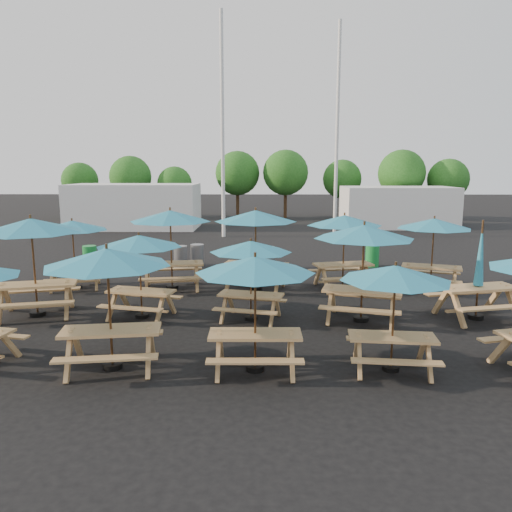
{
  "coord_description": "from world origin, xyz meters",
  "views": [
    {
      "loc": [
        0.22,
        -13.78,
        3.8
      ],
      "look_at": [
        0.0,
        1.5,
        1.1
      ],
      "focal_mm": 35.0,
      "sensor_mm": 36.0,
      "label": 1
    }
  ],
  "objects_px": {
    "waste_bin_2": "(197,255)",
    "waste_bin_0": "(90,257)",
    "picnic_unit_14": "(434,227)",
    "waste_bin_1": "(181,257)",
    "picnic_unit_1": "(31,230)",
    "picnic_unit_7": "(251,250)",
    "picnic_unit_6": "(255,270)",
    "waste_bin_4": "(372,256)",
    "picnic_unit_10": "(364,236)",
    "picnic_unit_3": "(107,263)",
    "picnic_unit_5": "(170,220)",
    "picnic_unit_2": "(72,229)",
    "picnic_unit_11": "(344,224)",
    "picnic_unit_9": "(395,278)",
    "waste_bin_3": "(268,258)",
    "picnic_unit_4": "(139,245)",
    "picnic_unit_13": "(479,279)",
    "picnic_unit_8": "(256,220)"
  },
  "relations": [
    {
      "from": "waste_bin_2",
      "to": "waste_bin_0",
      "type": "bearing_deg",
      "value": -174.26
    },
    {
      "from": "picnic_unit_10",
      "to": "waste_bin_2",
      "type": "height_order",
      "value": "picnic_unit_10"
    },
    {
      "from": "picnic_unit_14",
      "to": "waste_bin_1",
      "type": "xyz_separation_m",
      "value": [
        -8.49,
        3.47,
        -1.58
      ]
    },
    {
      "from": "picnic_unit_14",
      "to": "waste_bin_0",
      "type": "distance_m",
      "value": 12.61
    },
    {
      "from": "picnic_unit_2",
      "to": "waste_bin_1",
      "type": "height_order",
      "value": "picnic_unit_2"
    },
    {
      "from": "picnic_unit_14",
      "to": "picnic_unit_9",
      "type": "bearing_deg",
      "value": -94.94
    },
    {
      "from": "picnic_unit_3",
      "to": "waste_bin_1",
      "type": "bearing_deg",
      "value": 83.97
    },
    {
      "from": "picnic_unit_13",
      "to": "waste_bin_3",
      "type": "xyz_separation_m",
      "value": [
        -5.25,
        6.44,
        -0.62
      ]
    },
    {
      "from": "picnic_unit_11",
      "to": "picnic_unit_4",
      "type": "bearing_deg",
      "value": -162.14
    },
    {
      "from": "picnic_unit_3",
      "to": "waste_bin_2",
      "type": "xyz_separation_m",
      "value": [
        0.29,
        10.3,
        -1.65
      ]
    },
    {
      "from": "picnic_unit_11",
      "to": "waste_bin_4",
      "type": "height_order",
      "value": "picnic_unit_11"
    },
    {
      "from": "picnic_unit_13",
      "to": "waste_bin_2",
      "type": "xyz_separation_m",
      "value": [
        -8.04,
        6.97,
        -0.62
      ]
    },
    {
      "from": "picnic_unit_2",
      "to": "picnic_unit_14",
      "type": "relative_size",
      "value": 0.92
    },
    {
      "from": "picnic_unit_4",
      "to": "picnic_unit_6",
      "type": "xyz_separation_m",
      "value": [
        2.97,
        -3.36,
        0.05
      ]
    },
    {
      "from": "picnic_unit_2",
      "to": "waste_bin_4",
      "type": "xyz_separation_m",
      "value": [
        10.27,
        3.77,
        -1.5
      ]
    },
    {
      "from": "picnic_unit_3",
      "to": "picnic_unit_5",
      "type": "distance_m",
      "value": 6.42
    },
    {
      "from": "picnic_unit_8",
      "to": "waste_bin_3",
      "type": "height_order",
      "value": "picnic_unit_8"
    },
    {
      "from": "waste_bin_1",
      "to": "waste_bin_3",
      "type": "distance_m",
      "value": 3.38
    },
    {
      "from": "picnic_unit_9",
      "to": "waste_bin_0",
      "type": "xyz_separation_m",
      "value": [
        -9.16,
        9.91,
        -1.38
      ]
    },
    {
      "from": "picnic_unit_4",
      "to": "picnic_unit_10",
      "type": "distance_m",
      "value": 5.6
    },
    {
      "from": "picnic_unit_5",
      "to": "waste_bin_4",
      "type": "distance_m",
      "value": 8.31
    },
    {
      "from": "picnic_unit_8",
      "to": "picnic_unit_9",
      "type": "height_order",
      "value": "picnic_unit_8"
    },
    {
      "from": "picnic_unit_2",
      "to": "picnic_unit_5",
      "type": "bearing_deg",
      "value": -14.52
    },
    {
      "from": "waste_bin_1",
      "to": "waste_bin_4",
      "type": "bearing_deg",
      "value": 2.48
    },
    {
      "from": "picnic_unit_8",
      "to": "picnic_unit_7",
      "type": "bearing_deg",
      "value": -78.45
    },
    {
      "from": "picnic_unit_1",
      "to": "picnic_unit_6",
      "type": "bearing_deg",
      "value": -45.77
    },
    {
      "from": "picnic_unit_10",
      "to": "waste_bin_2",
      "type": "xyz_separation_m",
      "value": [
        -5.07,
        7.2,
        -1.73
      ]
    },
    {
      "from": "picnic_unit_7",
      "to": "picnic_unit_14",
      "type": "height_order",
      "value": "picnic_unit_14"
    },
    {
      "from": "waste_bin_0",
      "to": "waste_bin_2",
      "type": "relative_size",
      "value": 1.0
    },
    {
      "from": "picnic_unit_1",
      "to": "picnic_unit_7",
      "type": "height_order",
      "value": "picnic_unit_1"
    },
    {
      "from": "picnic_unit_7",
      "to": "waste_bin_1",
      "type": "xyz_separation_m",
      "value": [
        -2.88,
        6.75,
        -1.37
      ]
    },
    {
      "from": "picnic_unit_5",
      "to": "picnic_unit_14",
      "type": "bearing_deg",
      "value": -9.82
    },
    {
      "from": "picnic_unit_2",
      "to": "waste_bin_1",
      "type": "bearing_deg",
      "value": 36.84
    },
    {
      "from": "picnic_unit_11",
      "to": "picnic_unit_13",
      "type": "xyz_separation_m",
      "value": [
        2.88,
        -3.33,
        -1.02
      ]
    },
    {
      "from": "waste_bin_2",
      "to": "waste_bin_4",
      "type": "xyz_separation_m",
      "value": [
        6.87,
        -0.09,
        0.0
      ]
    },
    {
      "from": "picnic_unit_10",
      "to": "waste_bin_1",
      "type": "xyz_separation_m",
      "value": [
        -5.66,
        6.8,
        -1.73
      ]
    },
    {
      "from": "waste_bin_2",
      "to": "waste_bin_3",
      "type": "relative_size",
      "value": 1.0
    },
    {
      "from": "picnic_unit_5",
      "to": "waste_bin_1",
      "type": "bearing_deg",
      "value": 84.92
    },
    {
      "from": "picnic_unit_2",
      "to": "picnic_unit_14",
      "type": "bearing_deg",
      "value": -14.05
    },
    {
      "from": "picnic_unit_2",
      "to": "picnic_unit_13",
      "type": "xyz_separation_m",
      "value": [
        11.44,
        -3.12,
        -0.88
      ]
    },
    {
      "from": "picnic_unit_3",
      "to": "picnic_unit_14",
      "type": "bearing_deg",
      "value": 30.34
    },
    {
      "from": "picnic_unit_10",
      "to": "waste_bin_4",
      "type": "height_order",
      "value": "picnic_unit_10"
    },
    {
      "from": "picnic_unit_6",
      "to": "picnic_unit_7",
      "type": "distance_m",
      "value": 3.2
    },
    {
      "from": "picnic_unit_9",
      "to": "waste_bin_0",
      "type": "relative_size",
      "value": 2.67
    },
    {
      "from": "waste_bin_0",
      "to": "waste_bin_1",
      "type": "distance_m",
      "value": 3.53
    },
    {
      "from": "picnic_unit_14",
      "to": "waste_bin_1",
      "type": "bearing_deg",
      "value": 176.83
    },
    {
      "from": "picnic_unit_8",
      "to": "picnic_unit_9",
      "type": "bearing_deg",
      "value": -54.32
    },
    {
      "from": "picnic_unit_13",
      "to": "waste_bin_1",
      "type": "height_order",
      "value": "picnic_unit_13"
    },
    {
      "from": "picnic_unit_6",
      "to": "picnic_unit_14",
      "type": "height_order",
      "value": "picnic_unit_14"
    },
    {
      "from": "picnic_unit_6",
      "to": "picnic_unit_9",
      "type": "height_order",
      "value": "picnic_unit_6"
    }
  ]
}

